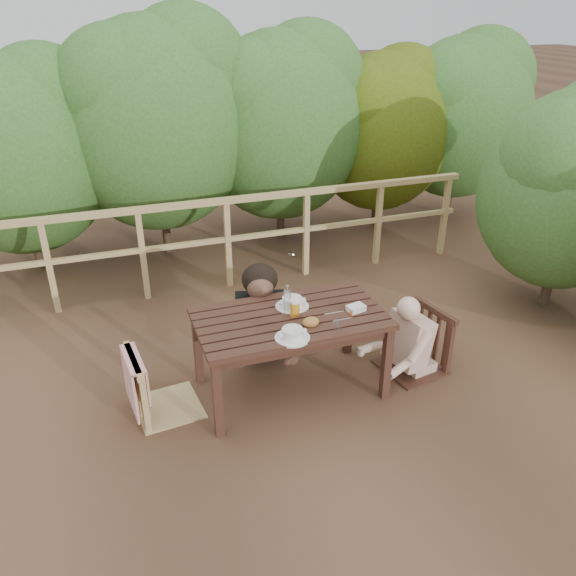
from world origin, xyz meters
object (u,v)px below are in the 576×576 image
object	(u,v)px
table	(290,354)
soup_far	(292,303)
butter_tub	(356,309)
bread_roll	(311,322)
chair_right	(416,318)
beer_glass	(295,309)
chair_far	(260,306)
diner_right	(420,308)
tumbler	(337,327)
woman	(259,279)
chair_left	(162,354)
bottle	(287,300)
soup_near	(292,334)

from	to	relation	value
table	soup_far	size ratio (longest dim) A/B	5.46
soup_far	butter_tub	xyz separation A→B (m)	(0.44, -0.24, -0.01)
soup_far	bread_roll	distance (m)	0.32
chair_right	soup_far	size ratio (longest dim) A/B	3.77
chair_right	beer_glass	bearing A→B (deg)	-104.11
chair_far	diner_right	world-z (taller)	diner_right
tumbler	chair_far	bearing A→B (deg)	106.57
table	woman	size ratio (longest dim) A/B	1.06
chair_left	butter_tub	world-z (taller)	chair_left
chair_left	tumbler	xyz separation A→B (m)	(1.23, -0.39, 0.21)
chair_far	beer_glass	world-z (taller)	chair_far
table	butter_tub	distance (m)	0.63
woman	tumbler	world-z (taller)	woman
table	beer_glass	xyz separation A→B (m)	(0.04, -0.01, 0.41)
chair_right	bottle	xyz separation A→B (m)	(-1.08, 0.13, 0.29)
diner_right	beer_glass	size ratio (longest dim) A/B	7.94
tumbler	soup_near	bearing A→B (deg)	178.24
bread_roll	butter_tub	world-z (taller)	bread_roll
diner_right	butter_tub	world-z (taller)	diner_right
woman	tumbler	distance (m)	1.05
table	beer_glass	bearing A→B (deg)	-11.25
table	diner_right	xyz separation A→B (m)	(1.11, -0.07, 0.25)
table	woman	bearing A→B (deg)	93.21
chair_far	chair_right	xyz separation A→B (m)	(1.12, -0.75, 0.07)
chair_right	woman	distance (m)	1.37
chair_far	beer_glass	xyz separation A→B (m)	(0.07, -0.69, 0.32)
beer_glass	tumbler	xyz separation A→B (m)	(0.22, -0.30, -0.03)
woman	bottle	size ratio (longest dim) A/B	5.61
chair_left	diner_right	bearing A→B (deg)	-100.07
bottle	soup_near	bearing A→B (deg)	-103.57
chair_far	woman	world-z (taller)	woman
chair_far	beer_glass	bearing A→B (deg)	-69.70
woman	butter_tub	size ratio (longest dim) A/B	9.93
tumbler	soup_far	bearing A→B (deg)	112.57
chair_left	soup_near	world-z (taller)	chair_left
woman	bottle	xyz separation A→B (m)	(0.04, -0.64, 0.11)
chair_right	butter_tub	distance (m)	0.60
chair_far	chair_right	bearing A→B (deg)	-19.68
table	soup_far	xyz separation A→B (m)	(0.07, 0.14, 0.38)
chair_right	woman	world-z (taller)	woman
bottle	soup_far	bearing A→B (deg)	49.27
chair_left	tumbler	distance (m)	1.31
butter_tub	soup_far	bearing A→B (deg)	139.86
chair_left	woman	xyz separation A→B (m)	(0.94, 0.62, 0.18)
woman	tumbler	bearing A→B (deg)	120.38
chair_right	tumbler	size ratio (longest dim) A/B	12.16
soup_near	chair_right	bearing A→B (deg)	11.04
woman	diner_right	bearing A→B (deg)	160.32
soup_near	beer_glass	xyz separation A→B (m)	(0.12, 0.29, 0.03)
table	chair_left	bearing A→B (deg)	175.33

